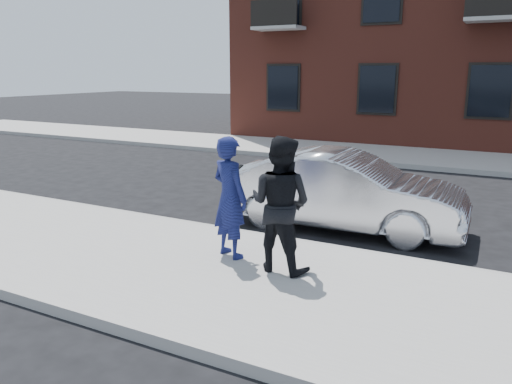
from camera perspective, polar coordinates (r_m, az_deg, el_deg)
The scene contains 8 objects.
ground at distance 6.49m, azimuth 16.37°, elevation -13.21°, with size 100.00×100.00×0.00m, color black.
near_sidewalk at distance 6.23m, azimuth 15.95°, elevation -13.57°, with size 50.00×3.50×0.15m, color #999691.
near_curb at distance 7.86m, azimuth 18.68°, elevation -7.92°, with size 50.00×0.10×0.15m, color #999691.
far_sidewalk at distance 17.24m, azimuth 23.86°, elevation 3.19°, with size 50.00×3.50×0.15m, color #999691.
far_curb at distance 15.47m, azimuth 23.37°, elevation 2.15°, with size 50.00×0.10×0.15m, color #999691.
silver_sedan at distance 9.32m, azimuth 10.01°, elevation 0.11°, with size 1.52×4.35×1.43m, color silver.
man_hoodie at distance 7.35m, azimuth -3.01°, elevation -0.62°, with size 0.77×0.65×1.81m.
man_peacoat at distance 6.84m, azimuth 2.80°, elevation -1.41°, with size 0.97×0.78×1.88m.
Camera 1 is at (0.97, -5.73, 2.88)m, focal length 35.00 mm.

